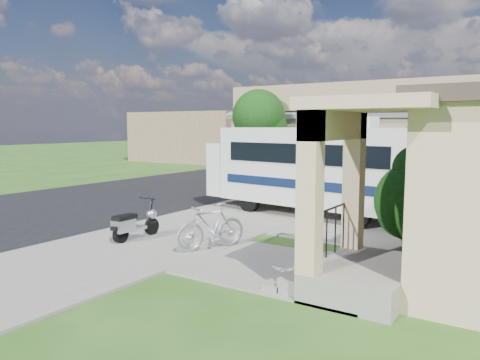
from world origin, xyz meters
The scene contains 18 objects.
ground centered at (0.00, 0.00, 0.00)m, with size 120.00×120.00×0.00m, color #204713.
street_slab centered at (-7.50, 10.00, 0.01)m, with size 9.00×80.00×0.02m, color black.
sidewalk_slab centered at (-1.00, 10.00, 0.03)m, with size 4.00×80.00×0.06m, color slate.
driveway_slab centered at (1.50, 4.50, 0.03)m, with size 7.00×6.00×0.05m, color slate.
walk_slab centered at (3.00, -1.00, 0.03)m, with size 4.00×3.00×0.05m, color slate.
warehouse centered at (0.00, 13.97, 1.99)m, with size 12.50×8.40×5.04m.
distant_bldg_far centered at (-17.00, 22.00, 2.00)m, with size 10.00×8.00×4.00m, color brown.
distant_bldg_near centered at (-15.00, 34.00, 1.60)m, with size 8.00×7.00×3.20m, color #846D52.
street_tree_a centered at (-3.70, 9.05, 3.25)m, with size 2.44×2.40×4.58m.
street_tree_b centered at (-3.70, 19.05, 3.39)m, with size 2.44×2.40×4.73m.
street_tree_c centered at (-3.70, 28.05, 3.10)m, with size 2.44×2.40×4.42m.
motorhome centered at (0.88, 4.75, 1.62)m, with size 7.57×3.11×3.77m.
shrub centered at (4.88, 1.86, 1.29)m, with size 2.05×1.96×2.52m.
scooter centered at (-1.42, -1.04, 0.46)m, with size 0.55×1.56×1.03m.
bicycle centered at (0.79, -0.67, 0.54)m, with size 0.50×1.78×1.07m, color #ACACB4.
pickup_truck centered at (-6.06, 13.31, 0.85)m, with size 2.82×6.12×1.70m, color silver.
van centered at (-6.64, 20.58, 0.92)m, with size 2.59×6.37×1.85m, color silver.
garden_hose centered at (3.59, -0.44, 0.09)m, with size 0.38×0.38×0.17m, color #167123.
Camera 1 is at (7.30, -9.27, 2.96)m, focal length 35.00 mm.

